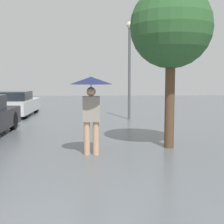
{
  "coord_description": "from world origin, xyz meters",
  "views": [
    {
      "loc": [
        0.44,
        -2.68,
        1.7
      ],
      "look_at": [
        0.84,
        4.25,
        0.97
      ],
      "focal_mm": 50.0,
      "sensor_mm": 36.0,
      "label": 1
    }
  ],
  "objects": [
    {
      "name": "pedestrian",
      "position": [
        0.37,
        4.25,
        1.38
      ],
      "size": [
        0.96,
        0.96,
        1.76
      ],
      "color": "tan",
      "rests_on": "ground_plane"
    },
    {
      "name": "tree",
      "position": [
        2.31,
        4.92,
        2.94
      ],
      "size": [
        2.0,
        2.0,
        3.97
      ],
      "color": "brown",
      "rests_on": "ground_plane"
    },
    {
      "name": "parked_car_farthest",
      "position": [
        -3.41,
        12.28,
        0.54
      ],
      "size": [
        1.86,
        3.95,
        1.14
      ],
      "color": "silver",
      "rests_on": "ground_plane"
    },
    {
      "name": "street_lamp",
      "position": [
        1.93,
        10.52,
        2.58
      ],
      "size": [
        0.28,
        0.28,
        4.1
      ],
      "color": "#515456",
      "rests_on": "ground_plane"
    }
  ]
}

